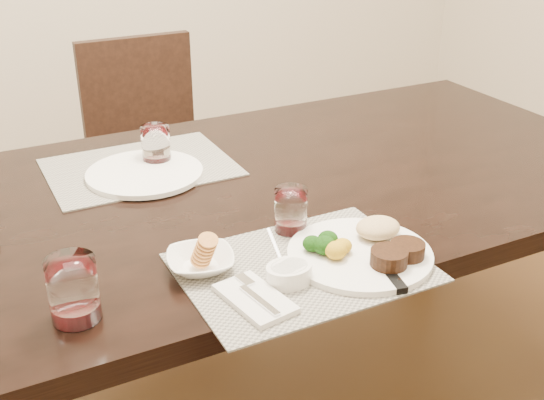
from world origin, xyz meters
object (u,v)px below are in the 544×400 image
steak_knife (380,268)px  far_plate (145,173)px  chair_far (150,150)px  dinner_plate (367,249)px  cracker_bowl (201,261)px  wine_glass_near (291,212)px

steak_knife → far_plate: size_ratio=0.90×
chair_far → steak_knife: 1.43m
dinner_plate → far_plate: (-0.27, 0.58, -0.01)m
cracker_bowl → wine_glass_near: (0.23, 0.06, 0.02)m
steak_knife → wine_glass_near: 0.24m
cracker_bowl → far_plate: bearing=85.4°
cracker_bowl → far_plate: 0.47m
dinner_plate → far_plate: size_ratio=0.99×
chair_far → cracker_bowl: 1.31m
cracker_bowl → far_plate: cracker_bowl is taller
steak_knife → far_plate: (-0.26, 0.63, 0.00)m
dinner_plate → steak_knife: (-0.01, -0.06, -0.01)m
far_plate → chair_far: bearing=72.5°
chair_far → steak_knife: size_ratio=3.45×
steak_knife → wine_glass_near: (-0.07, 0.22, 0.04)m
far_plate → steak_knife: bearing=-67.5°
dinner_plate → steak_knife: 0.06m
dinner_plate → cracker_bowl: (-0.31, 0.10, 0.00)m
chair_far → cracker_bowl: bearing=-102.7°
dinner_plate → wine_glass_near: size_ratio=3.02×
cracker_bowl → chair_far: bearing=77.3°
dinner_plate → far_plate: bearing=111.8°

